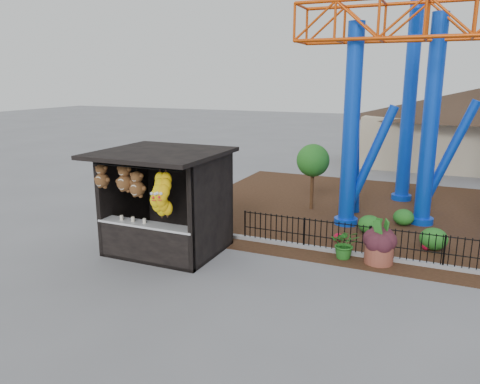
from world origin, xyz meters
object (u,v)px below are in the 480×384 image
at_px(roller_coaster, 475,40).
at_px(prize_booth, 162,204).
at_px(potted_plant, 345,244).
at_px(terracotta_planter, 379,254).

bearing_deg(roller_coaster, prize_booth, -137.96).
relative_size(roller_coaster, potted_plant, 12.05).
xyz_separation_m(prize_booth, terracotta_planter, (6.10, 1.79, -1.24)).
height_order(roller_coaster, potted_plant, roller_coaster).
bearing_deg(prize_booth, terracotta_planter, 16.35).
bearing_deg(prize_booth, roller_coaster, 42.04).
relative_size(terracotta_planter, potted_plant, 0.89).
xyz_separation_m(prize_booth, potted_plant, (5.14, 1.77, -1.08)).
distance_m(roller_coaster, potted_plant, 8.69).
height_order(roller_coaster, terracotta_planter, roller_coaster).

